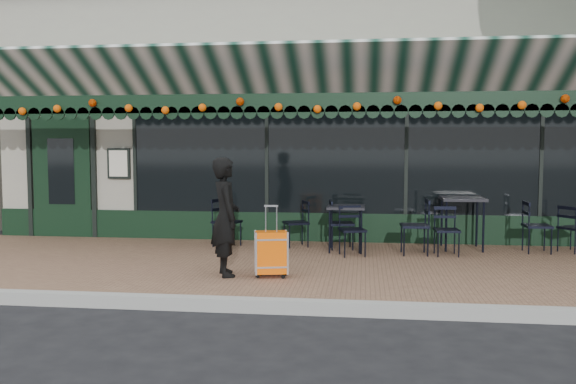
# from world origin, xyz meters

# --- Properties ---
(ground) EXTENTS (80.00, 80.00, 0.00)m
(ground) POSITION_xyz_m (0.00, 0.00, 0.00)
(ground) COLOR black
(ground) RESTS_ON ground
(sidewalk) EXTENTS (18.00, 4.00, 0.15)m
(sidewalk) POSITION_xyz_m (0.00, 2.00, 0.07)
(sidewalk) COLOR brown
(sidewalk) RESTS_ON ground
(curb) EXTENTS (18.00, 0.16, 0.15)m
(curb) POSITION_xyz_m (0.00, -0.08, 0.07)
(curb) COLOR #9E9E99
(curb) RESTS_ON ground
(restaurant_building) EXTENTS (12.00, 9.60, 4.50)m
(restaurant_building) POSITION_xyz_m (0.00, 7.84, 2.27)
(restaurant_building) COLOR #A09D8A
(restaurant_building) RESTS_ON ground
(woman) EXTENTS (0.56, 0.66, 1.53)m
(woman) POSITION_xyz_m (-1.07, 1.05, 0.91)
(woman) COLOR black
(woman) RESTS_ON sidewalk
(suitcase) EXTENTS (0.44, 0.31, 0.91)m
(suitcase) POSITION_xyz_m (-0.47, 1.03, 0.46)
(suitcase) COLOR #FF6008
(suitcase) RESTS_ON sidewalk
(cafe_table_a) EXTENTS (0.68, 0.68, 0.84)m
(cafe_table_a) POSITION_xyz_m (2.27, 3.49, 0.91)
(cafe_table_a) COLOR black
(cafe_table_a) RESTS_ON sidewalk
(cafe_table_b) EXTENTS (0.58, 0.58, 0.72)m
(cafe_table_b) POSITION_xyz_m (0.41, 3.06, 0.80)
(cafe_table_b) COLOR black
(cafe_table_b) RESTS_ON sidewalk
(chair_a_left) EXTENTS (0.46, 0.46, 0.87)m
(chair_a_left) POSITION_xyz_m (1.47, 2.89, 0.58)
(chair_a_left) COLOR black
(chair_a_left) RESTS_ON sidewalk
(chair_a_right) EXTENTS (0.42, 0.42, 0.82)m
(chair_a_right) POSITION_xyz_m (3.39, 3.30, 0.56)
(chair_a_right) COLOR black
(chair_a_right) RESTS_ON sidewalk
(chair_a_front) EXTENTS (0.40, 0.40, 0.75)m
(chair_a_front) POSITION_xyz_m (1.95, 2.87, 0.53)
(chair_a_front) COLOR black
(chair_a_front) RESTS_ON sidewalk
(chair_a_extra) EXTENTS (0.52, 0.52, 0.75)m
(chair_a_extra) POSITION_xyz_m (3.96, 3.40, 0.52)
(chair_a_extra) COLOR black
(chair_a_extra) RESTS_ON sidewalk
(chair_b_left) EXTENTS (0.51, 0.51, 0.77)m
(chair_b_left) POSITION_xyz_m (-0.42, 3.40, 0.54)
(chair_b_left) COLOR black
(chair_b_left) RESTS_ON sidewalk
(chair_b_right) EXTENTS (0.46, 0.46, 0.81)m
(chair_b_right) POSITION_xyz_m (0.33, 3.26, 0.55)
(chair_b_right) COLOR black
(chair_b_right) RESTS_ON sidewalk
(chair_b_front) EXTENTS (0.48, 0.48, 0.77)m
(chair_b_front) POSITION_xyz_m (0.52, 2.66, 0.53)
(chair_b_front) COLOR black
(chair_b_front) RESTS_ON sidewalk
(chair_solo) EXTENTS (0.52, 0.52, 0.81)m
(chair_solo) POSITION_xyz_m (-1.56, 3.24, 0.55)
(chair_solo) COLOR black
(chair_solo) RESTS_ON sidewalk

